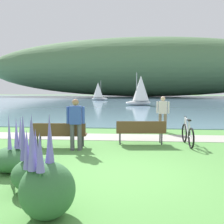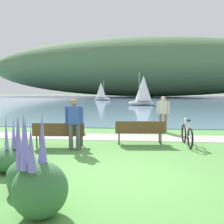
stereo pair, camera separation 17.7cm
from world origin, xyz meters
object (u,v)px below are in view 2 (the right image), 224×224
person_on_the_grass (74,121)px  sailboat_nearest_to_shore (143,90)px  park_bench_further_along (140,130)px  sailboat_mid_bay (101,91)px  person_at_shoreline (163,112)px  park_bench_near_camera (59,133)px  bicycle_leaning_near_bench (187,135)px

person_on_the_grass → sailboat_nearest_to_shore: sailboat_nearest_to_shore is taller
park_bench_further_along → sailboat_mid_bay: 39.34m
person_on_the_grass → sailboat_mid_bay: 40.11m
sailboat_mid_bay → person_on_the_grass: bearing=-83.2°
sailboat_nearest_to_shore → person_at_shoreline: bearing=-88.8°
person_at_shoreline → person_on_the_grass: same height
park_bench_near_camera → person_on_the_grass: bearing=-27.9°
park_bench_further_along → person_on_the_grass: person_on_the_grass is taller
person_on_the_grass → sailboat_mid_bay: size_ratio=0.45×
person_on_the_grass → bicycle_leaning_near_bench: bearing=15.8°
park_bench_further_along → person_at_shoreline: bearing=68.1°
park_bench_near_camera → sailboat_mid_bay: bearing=96.0°
sailboat_mid_bay → sailboat_nearest_to_shore: bearing=-63.5°
sailboat_nearest_to_shore → sailboat_mid_bay: 17.15m
park_bench_near_camera → sailboat_mid_bay: (-4.15, 39.49, 1.31)m
bicycle_leaning_near_bench → sailboat_nearest_to_shore: size_ratio=0.42×
person_at_shoreline → sailboat_mid_bay: sailboat_mid_bay is taller
park_bench_near_camera → bicycle_leaning_near_bench: bearing=9.6°
park_bench_further_along → park_bench_near_camera: bearing=-164.3°
person_at_shoreline → sailboat_nearest_to_shore: sailboat_nearest_to_shore is taller
person_at_shoreline → person_on_the_grass: 5.12m
park_bench_further_along → bicycle_leaning_near_bench: 1.69m
bicycle_leaning_near_bench → person_on_the_grass: 4.06m
park_bench_near_camera → park_bench_further_along: size_ratio=1.00×
sailboat_nearest_to_shore → bicycle_leaning_near_bench: bearing=-87.6°
park_bench_near_camera → bicycle_leaning_near_bench: (4.49, 0.76, -0.12)m
person_at_shoreline → person_on_the_grass: size_ratio=1.00×
person_at_shoreline → park_bench_near_camera: bearing=-137.6°
person_at_shoreline → sailboat_nearest_to_shore: 20.58m
sailboat_mid_bay → bicycle_leaning_near_bench: bearing=-77.4°
bicycle_leaning_near_bench → sailboat_nearest_to_shore: 23.45m
bicycle_leaning_near_bench → sailboat_mid_bay: 39.70m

